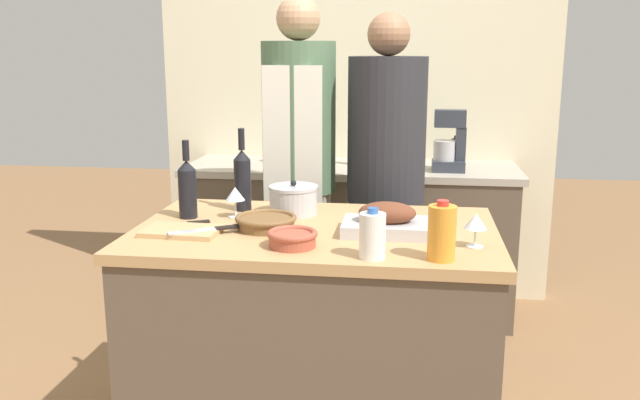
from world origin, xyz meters
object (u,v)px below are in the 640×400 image
at_px(mixing_bowl, 292,238).
at_px(wine_bottle_dark, 242,178).
at_px(juice_jug, 442,232).
at_px(person_cook_guest, 386,177).
at_px(wicker_basket, 266,221).
at_px(stand_mixer, 449,146).
at_px(condiment_bottle_short, 273,153).
at_px(stock_pot, 294,200).
at_px(roasting_pan, 387,221).
at_px(milk_jug, 372,235).
at_px(condiment_bottle_tall, 455,151).
at_px(cutting_board, 182,231).
at_px(wine_glass_left, 476,222).
at_px(knife_paring, 183,224).
at_px(wine_glass_right, 235,195).
at_px(person_cook_aproned, 299,164).
at_px(knife_chef, 209,229).
at_px(wine_bottle_green, 187,187).
at_px(condiment_bottle_extra, 360,148).

relative_size(mixing_bowl, wine_bottle_dark, 0.51).
bearing_deg(juice_jug, person_cook_guest, 100.99).
distance_m(wicker_basket, stand_mixer, 1.59).
bearing_deg(condiment_bottle_short, stock_pot, -74.79).
distance_m(wicker_basket, wine_bottle_dark, 0.34).
distance_m(roasting_pan, milk_jug, 0.31).
bearing_deg(stand_mixer, condiment_bottle_tall, 79.12).
distance_m(cutting_board, wine_glass_left, 1.05).
bearing_deg(knife_paring, wine_glass_left, -8.03).
relative_size(mixing_bowl, knife_paring, 0.83).
distance_m(mixing_bowl, juice_jug, 0.51).
bearing_deg(wine_glass_right, person_cook_aproned, 78.66).
bearing_deg(person_cook_aproned, wine_glass_right, -100.27).
xyz_separation_m(stock_pot, juice_jug, (0.57, -0.54, 0.03)).
relative_size(wine_glass_left, person_cook_aproned, 0.07).
bearing_deg(wine_glass_left, cutting_board, 178.27).
bearing_deg(person_cook_guest, juice_jug, -78.63).
bearing_deg(knife_chef, wine_bottle_dark, 85.96).
height_order(stock_pot, wine_glass_right, stock_pot).
distance_m(roasting_pan, knife_chef, 0.65).
height_order(wine_bottle_green, wine_bottle_dark, wine_bottle_dark).
bearing_deg(condiment_bottle_extra, person_cook_guest, -75.21).
bearing_deg(condiment_bottle_tall, condiment_bottle_short, -175.33).
xyz_separation_m(wine_bottle_green, person_cook_aproned, (0.33, 0.73, -0.02)).
bearing_deg(wine_glass_right, roasting_pan, -14.85).
xyz_separation_m(wine_bottle_green, condiment_bottle_extra, (0.58, 1.40, -0.04)).
relative_size(wicker_basket, person_cook_guest, 0.13).
xyz_separation_m(stand_mixer, condiment_bottle_extra, (-0.51, 0.12, -0.04)).
xyz_separation_m(wine_bottle_dark, condiment_bottle_tall, (0.95, 1.38, -0.07)).
height_order(roasting_pan, mixing_bowl, roasting_pan).
xyz_separation_m(juice_jug, person_cook_aproned, (-0.65, 1.15, 0.01)).
bearing_deg(wine_glass_left, person_cook_guest, 109.09).
relative_size(juice_jug, wine_bottle_dark, 0.57).
bearing_deg(knife_chef, person_cook_guest, 58.31).
relative_size(condiment_bottle_tall, person_cook_aproned, 0.09).
distance_m(wicker_basket, knife_chef, 0.22).
distance_m(wine_bottle_green, stand_mixer, 1.67).
distance_m(stock_pot, wine_bottle_green, 0.43).
height_order(juice_jug, wine_bottle_dark, wine_bottle_dark).
height_order(wicker_basket, milk_jug, milk_jug).
bearing_deg(milk_jug, cutting_board, 164.00).
relative_size(juice_jug, condiment_bottle_short, 1.49).
xyz_separation_m(juice_jug, condiment_bottle_short, (-0.93, 1.87, -0.05)).
height_order(wine_bottle_dark, person_cook_guest, person_cook_guest).
height_order(stock_pot, wine_glass_left, stock_pot).
bearing_deg(milk_jug, stand_mixer, 79.25).
relative_size(stock_pot, mixing_bowl, 1.16).
bearing_deg(milk_jug, wine_glass_right, 141.00).
bearing_deg(condiment_bottle_tall, milk_jug, -100.76).
xyz_separation_m(cutting_board, person_cook_aproned, (0.27, 0.96, 0.09)).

